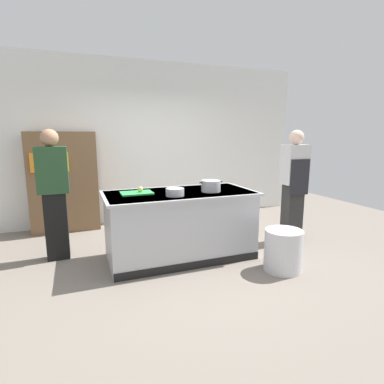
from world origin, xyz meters
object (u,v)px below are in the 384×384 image
(bookshelf, at_px, (64,182))
(mixing_bowl, at_px, (175,192))
(stock_pot, at_px, (211,186))
(person_guest, at_px, (54,192))
(person_chef, at_px, (294,183))
(onion, at_px, (140,189))
(trash_bin, at_px, (283,250))

(bookshelf, bearing_deg, mixing_bowl, -56.52)
(stock_pot, bearing_deg, person_guest, 161.65)
(person_chef, xyz_separation_m, bookshelf, (-3.33, 1.78, -0.06))
(stock_pot, xyz_separation_m, mixing_bowl, (-0.54, -0.11, -0.03))
(onion, bearing_deg, person_chef, -1.86)
(onion, relative_size, person_chef, 0.04)
(trash_bin, relative_size, bookshelf, 0.30)
(person_chef, bearing_deg, person_guest, 66.32)
(mixing_bowl, height_order, bookshelf, bookshelf)
(person_chef, bearing_deg, bookshelf, 46.89)
(stock_pot, distance_m, bookshelf, 2.68)
(trash_bin, distance_m, person_chef, 1.37)
(stock_pot, distance_m, person_guest, 2.06)
(stock_pot, height_order, mixing_bowl, stock_pot)
(trash_bin, height_order, person_guest, person_guest)
(mixing_bowl, bearing_deg, person_guest, 151.88)
(stock_pot, height_order, person_guest, person_guest)
(stock_pot, height_order, bookshelf, bookshelf)
(onion, height_order, person_guest, person_guest)
(onion, distance_m, trash_bin, 1.95)
(onion, relative_size, trash_bin, 0.14)
(mixing_bowl, distance_m, person_guest, 1.61)
(onion, bearing_deg, bookshelf, 119.44)
(person_chef, height_order, bookshelf, person_chef)
(mixing_bowl, xyz_separation_m, bookshelf, (-1.33, 2.02, -0.10))
(mixing_bowl, bearing_deg, onion, 140.13)
(stock_pot, relative_size, person_guest, 0.19)
(person_guest, distance_m, bookshelf, 1.26)
(mixing_bowl, xyz_separation_m, trash_bin, (1.18, -0.64, -0.69))
(mixing_bowl, relative_size, person_guest, 0.13)
(onion, distance_m, person_guest, 1.14)
(stock_pot, height_order, trash_bin, stock_pot)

